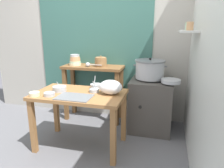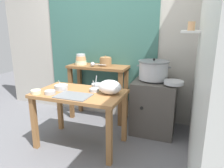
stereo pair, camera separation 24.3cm
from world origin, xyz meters
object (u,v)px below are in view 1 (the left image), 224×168
Objects in this scene: stove_block at (151,105)px; prep_bowl_0 at (34,94)px; clay_pot at (101,62)px; prep_bowl_3 at (49,94)px; back_shelf_table at (93,79)px; bowl_stack_enamel at (75,60)px; plastic_bag at (111,87)px; ladle at (88,65)px; prep_bowl_4 at (94,90)px; wide_pan at (171,81)px; steamer_pot at (150,69)px; prep_table at (80,102)px; prep_bowl_2 at (60,88)px; serving_tray at (74,97)px.

stove_block reaches higher than prep_bowl_0.
clay_pot reaches higher than prep_bowl_3.
bowl_stack_enamel reaches higher than back_shelf_table.
plastic_bag is 2.16× the size of prep_bowl_3.
prep_bowl_4 is (0.33, -0.67, -0.19)m from ladle.
wide_pan is 1.70× the size of prep_bowl_4.
plastic_bag is (-0.40, -0.68, -0.11)m from steamer_pot.
ladle is 0.93× the size of plastic_bag.
ladle is 1.76× the size of prep_bowl_4.
steamer_pot reaches higher than prep_bowl_4.
prep_bowl_2 is at bearing 177.70° from prep_table.
prep_bowl_3 is (-0.67, -0.25, -0.06)m from plastic_bag.
prep_table is 1.00m from bowl_stack_enamel.
ladle is 1.26m from wide_pan.
prep_bowl_4 is at bearing 27.67° from prep_table.
bowl_stack_enamel reaches higher than prep_bowl_2.
stove_block is 6.53× the size of prep_bowl_0.
plastic_bag reaches higher than wide_pan.
steamer_pot is 0.80m from plastic_bag.
serving_tray is at bearing -120.83° from prep_bowl_4.
prep_bowl_4 reaches higher than serving_tray.
prep_bowl_4 is at bearing 27.44° from prep_bowl_0.
ladle is 0.98m from prep_bowl_3.
prep_bowl_2 is at bearing -147.00° from stove_block.
serving_tray is (-0.81, -0.89, 0.34)m from stove_block.
bowl_stack_enamel reaches higher than prep_table.
ladle is at bearing 170.79° from wide_pan.
steamer_pot is 1.20m from bowl_stack_enamel.
serving_tray is (0.17, -0.92, -0.21)m from ladle.
prep_table is at bearing 93.41° from serving_tray.
clay_pot is 1.43× the size of prep_bowl_3.
wide_pan is at bearing -10.58° from bowl_stack_enamel.
steamer_pot is 1.88× the size of wide_pan.
prep_table is at bearing -77.69° from ladle.
prep_bowl_4 is at bearing -133.28° from steamer_pot.
prep_bowl_4 is (0.16, 0.09, 0.13)m from prep_table.
prep_bowl_4 is at bearing -63.95° from ladle.
prep_bowl_2 is at bearing -145.27° from steamer_pot.
wide_pan reaches higher than serving_tray.
back_shelf_table is at bearing 67.93° from ladle.
prep_bowl_0 is at bearing -171.68° from serving_tray.
steamer_pot reaches higher than wide_pan.
stove_block is at bearing 41.31° from prep_table.
back_shelf_table is 5.11× the size of bowl_stack_enamel.
bowl_stack_enamel reaches higher than prep_bowl_3.
prep_bowl_2 is (0.19, 0.25, 0.01)m from prep_bowl_0.
stove_block is (0.94, -0.13, -0.30)m from back_shelf_table.
prep_bowl_0 is at bearing -164.97° from prep_bowl_3.
back_shelf_table is 1.06m from prep_bowl_3.
prep_bowl_0 is at bearing -152.64° from prep_table.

